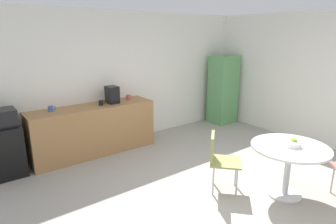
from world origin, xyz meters
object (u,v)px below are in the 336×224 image
chair_olive (219,156)px  fruit_bowl (293,143)px  locker_cabinet (223,90)px  mug_green (101,103)px  round_table (289,157)px  coffee_maker (112,95)px  mug_red (128,97)px  mug_white (51,109)px  mini_fridge (4,151)px

chair_olive → fruit_bowl: bearing=-47.3°
locker_cabinet → mug_green: 3.19m
round_table → chair_olive: (-0.62, 0.68, -0.06)m
round_table → coffee_maker: size_ratio=3.14×
locker_cabinet → mug_green: bearing=178.9°
fruit_bowl → mug_red: 3.17m
mug_white → chair_olive: bearing=-56.8°
chair_olive → mug_white: (-1.56, 2.38, 0.43)m
mug_green → locker_cabinet: bearing=-1.1°
round_table → chair_olive: 0.92m
mug_green → coffee_maker: 0.28m
mug_white → mug_red: same height
round_table → mug_red: bearing=102.9°
locker_cabinet → round_table: size_ratio=1.66×
mug_green → chair_olive: bearing=-72.8°
round_table → mug_white: bearing=125.5°
mug_green → mini_fridge: bearing=178.6°
mug_red → coffee_maker: coffee_maker is taller
locker_cabinet → mug_white: locker_cabinet is taller
mug_white → mug_green: (0.85, -0.11, 0.00)m
mini_fridge → mug_green: 1.73m
mini_fridge → mug_red: bearing=1.8°
locker_cabinet → coffee_maker: size_ratio=5.20×
mini_fridge → mug_white: (0.78, 0.07, 0.55)m
mug_white → mug_green: size_ratio=1.00×
mini_fridge → coffee_maker: size_ratio=2.51×
chair_olive → fruit_bowl: 0.98m
mini_fridge → mug_white: 0.96m
mug_red → round_table: bearing=-77.1°
chair_olive → coffee_maker: 2.42m
mug_red → fruit_bowl: bearing=-76.9°
chair_olive → coffee_maker: size_ratio=2.59×
chair_olive → fruit_bowl: (0.64, -0.70, 0.25)m
chair_olive → mug_green: (-0.70, 2.27, 0.43)m
chair_olive → mug_green: mug_green is taller
fruit_bowl → mug_green: 3.27m
locker_cabinet → mug_red: size_ratio=12.89×
fruit_bowl → mug_red: bearing=103.1°
mini_fridge → locker_cabinet: locker_cabinet is taller
locker_cabinet → chair_olive: locker_cabinet is taller
round_table → mug_green: size_ratio=7.79×
chair_olive → mug_white: mug_white is taller
fruit_bowl → round_table: bearing=135.2°
round_table → mug_red: (-0.70, 3.06, 0.37)m
round_table → coffee_maker: bearing=109.8°
mini_fridge → round_table: size_ratio=0.80×
round_table → mug_green: 3.25m
mug_red → mini_fridge: bearing=-178.2°
mini_fridge → coffee_maker: (1.89, 0.00, 0.66)m
mug_white → mug_green: same height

